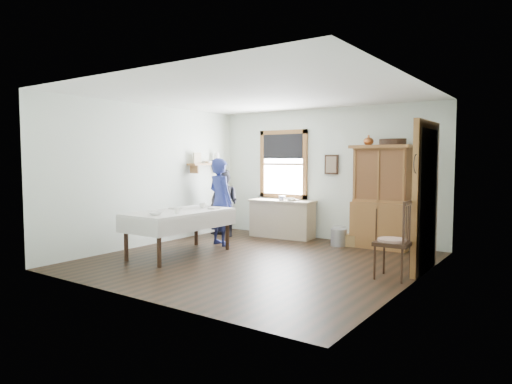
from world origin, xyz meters
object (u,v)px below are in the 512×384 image
figure_dark (224,206)px  spindle_chair (393,239)px  china_hutch (381,197)px  pail (339,237)px  dining_table (180,233)px  woman_blue (220,205)px  work_counter (282,219)px  wicker_basket (353,240)px

figure_dark → spindle_chair: bearing=-15.9°
china_hutch → pail: (-0.73, -0.25, -0.80)m
dining_table → woman_blue: (-0.01, 1.13, 0.39)m
work_counter → dining_table: work_counter is taller
china_hutch → figure_dark: bearing=-167.5°
work_counter → woman_blue: 1.56m
china_hutch → figure_dark: (-3.18, -0.70, -0.29)m
pail → wicker_basket: bearing=28.5°
china_hutch → figure_dark: china_hutch is taller
work_counter → figure_dark: size_ratio=1.04×
spindle_chair → woman_blue: (-3.56, 0.58, 0.22)m
figure_dark → wicker_basket: bearing=14.5°
pail → figure_dark: size_ratio=0.24×
china_hutch → figure_dark: 3.27m
work_counter → dining_table: 2.60m
spindle_chair → figure_dark: figure_dark is taller
pail → figure_dark: 2.55m
wicker_basket → figure_dark: bearing=-167.8°
pail → china_hutch: bearing=19.1°
pail → woman_blue: (-1.93, -1.21, 0.61)m
china_hutch → dining_table: china_hutch is taller
china_hutch → pail: bearing=-160.9°
work_counter → figure_dark: 1.27m
dining_table → figure_dark: bearing=105.9°
figure_dark → woman_blue: bearing=-53.1°
wicker_basket → woman_blue: 2.63m
work_counter → china_hutch: (2.13, 0.05, 0.56)m
wicker_basket → figure_dark: 2.81m
spindle_chair → pail: 2.46m
china_hutch → dining_table: 3.75m
dining_table → spindle_chair: spindle_chair is taller
spindle_chair → wicker_basket: (-1.39, 1.93, -0.44)m
dining_table → figure_dark: figure_dark is taller
spindle_chair → wicker_basket: bearing=122.0°
china_hutch → dining_table: bearing=-135.4°
pail → wicker_basket: 0.27m
china_hutch → wicker_basket: bearing=-165.8°
wicker_basket → woman_blue: bearing=-148.2°
china_hutch → woman_blue: bearing=-151.1°
dining_table → woman_blue: size_ratio=1.24×
work_counter → spindle_chair: bearing=-37.9°
spindle_chair → pail: size_ratio=3.38×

